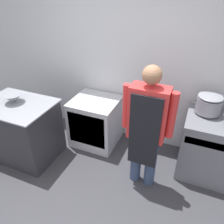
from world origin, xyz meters
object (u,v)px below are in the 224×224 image
(fridge_unit, at_px, (96,121))
(mixing_bowl, at_px, (13,98))
(stove, at_px, (214,148))
(person_cook, at_px, (147,125))
(stock_pot, at_px, (209,103))

(fridge_unit, height_order, mixing_bowl, mixing_bowl)
(stove, xyz_separation_m, person_cook, (-0.83, -0.53, 0.50))
(stove, bearing_deg, person_cook, -147.55)
(stock_pot, bearing_deg, stove, -32.11)
(stove, distance_m, person_cook, 1.10)
(person_cook, xyz_separation_m, mixing_bowl, (-1.89, -0.12, 0.03))
(fridge_unit, height_order, stock_pot, stock_pot)
(fridge_unit, relative_size, stock_pot, 2.46)
(stove, bearing_deg, mixing_bowl, -166.51)
(stove, relative_size, mixing_bowl, 3.31)
(stock_pot, bearing_deg, person_cook, -134.65)
(fridge_unit, relative_size, person_cook, 0.47)
(stove, distance_m, mixing_bowl, 2.85)
(stove, distance_m, stock_pot, 0.63)
(stove, height_order, person_cook, person_cook)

